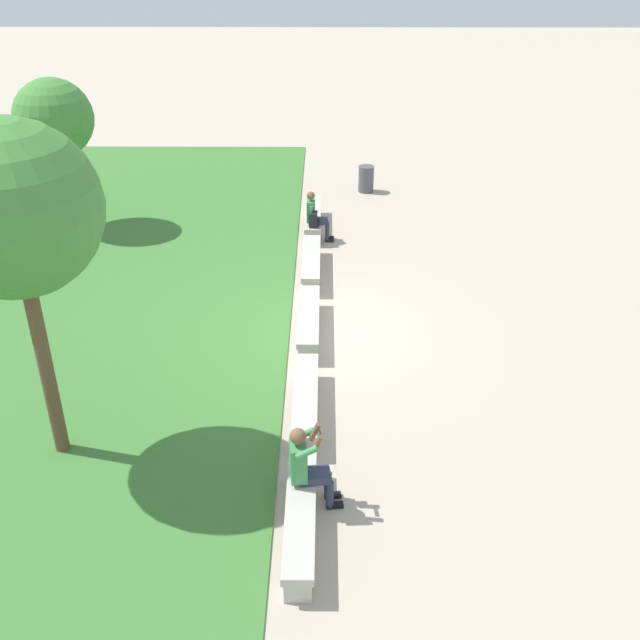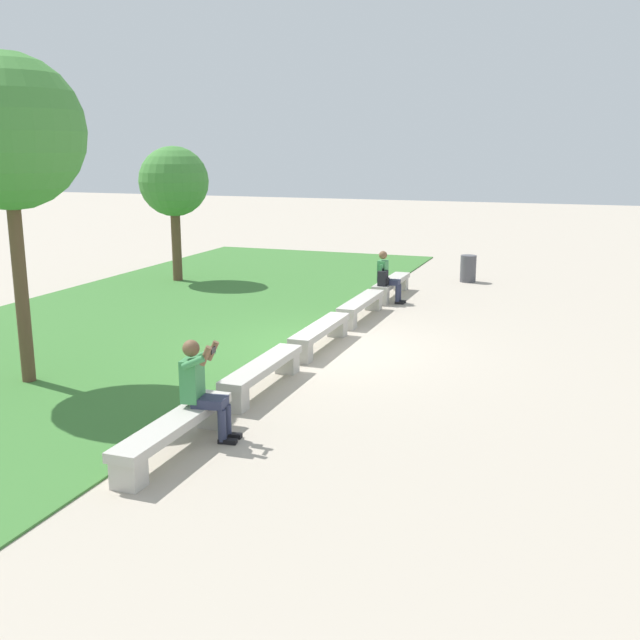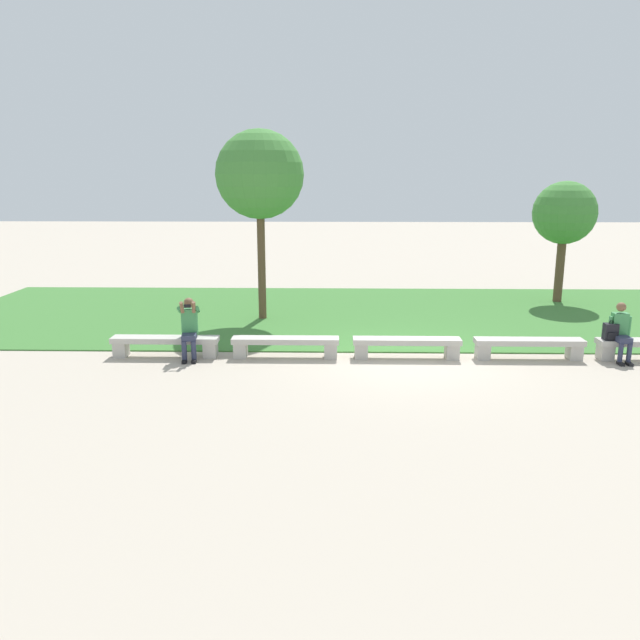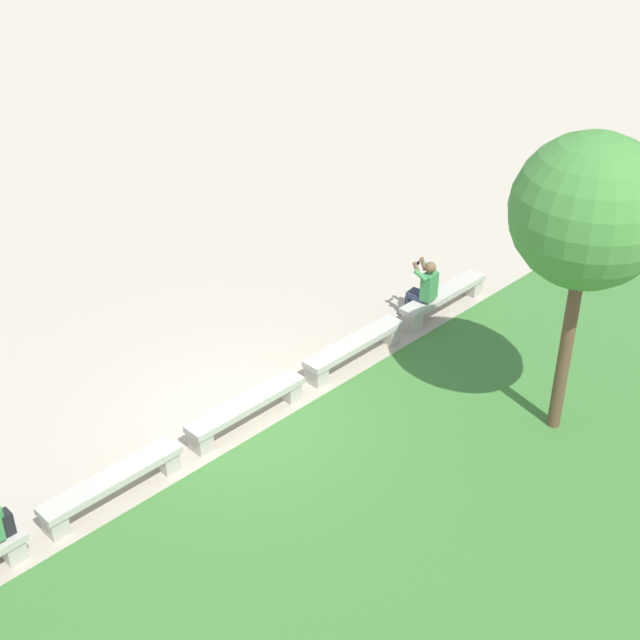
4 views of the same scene
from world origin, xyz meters
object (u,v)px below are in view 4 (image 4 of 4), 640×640
(bench_mid, at_px, (247,408))
(person_photographer, at_px, (424,287))
(bench_far, at_px, (113,483))
(backpack, at_px, (2,525))
(bench_main, at_px, (443,297))
(tree_behind_wall, at_px, (589,213))
(bench_near, at_px, (355,347))

(bench_mid, distance_m, person_photographer, 4.76)
(bench_far, height_order, backpack, backpack)
(bench_mid, distance_m, bench_far, 2.65)
(bench_main, relative_size, bench_far, 1.00)
(person_photographer, xyz_separation_m, tree_behind_wall, (1.17, 3.79, 3.17))
(bench_near, height_order, person_photographer, person_photographer)
(bench_near, bearing_deg, person_photographer, -177.89)
(bench_mid, xyz_separation_m, backpack, (4.37, -0.03, 0.32))
(backpack, bearing_deg, bench_near, 179.75)
(person_photographer, bearing_deg, bench_main, 172.29)
(bench_near, distance_m, tree_behind_wall, 5.25)
(bench_main, xyz_separation_m, bench_far, (7.96, 0.00, 0.00))
(bench_near, xyz_separation_m, person_photographer, (-2.09, -0.08, 0.43))
(bench_near, distance_m, bench_far, 5.31)
(bench_main, height_order, person_photographer, person_photographer)
(person_photographer, relative_size, backpack, 3.08)
(bench_mid, xyz_separation_m, person_photographer, (-4.74, -0.08, 0.43))
(person_photographer, bearing_deg, backpack, 0.29)
(bench_far, relative_size, backpack, 5.48)
(bench_main, distance_m, backpack, 9.69)
(tree_behind_wall, bearing_deg, bench_main, -115.02)
(bench_main, height_order, tree_behind_wall, tree_behind_wall)
(bench_far, bearing_deg, bench_near, 180.00)
(bench_main, bearing_deg, tree_behind_wall, 64.98)
(backpack, bearing_deg, bench_far, 179.00)
(backpack, height_order, tree_behind_wall, tree_behind_wall)
(bench_mid, relative_size, person_photographer, 1.78)
(backpack, bearing_deg, bench_mid, 179.61)
(bench_main, bearing_deg, bench_far, 0.00)
(bench_mid, distance_m, tree_behind_wall, 6.29)
(bench_far, xyz_separation_m, person_photographer, (-7.40, -0.08, 0.43))
(bench_main, distance_m, bench_far, 7.96)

